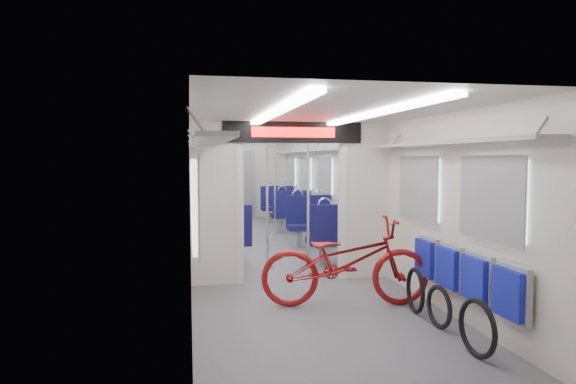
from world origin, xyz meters
The scene contains 14 objects.
carriage centered at (0.00, -0.27, 1.50)m, with size 12.00×12.02×2.31m.
bicycle centered at (0.38, -3.40, 0.54)m, with size 0.71×2.04×1.07m, color maroon.
flip_bench centered at (1.35, -4.40, 0.58)m, with size 0.12×2.10×0.51m.
bike_hoop_a centered at (1.05, -5.19, 0.25)m, with size 0.54×0.54×0.05m, color black.
bike_hoop_b centered at (1.09, -4.39, 0.21)m, with size 0.46×0.46×0.05m, color black.
bike_hoop_c centered at (1.08, -3.84, 0.24)m, with size 0.53×0.53×0.05m, color black.
seat_bay_near_left centered at (-0.94, 0.03, 0.56)m, with size 0.94×2.20×1.14m.
seat_bay_near_right centered at (0.93, -0.17, 0.56)m, with size 0.94×2.23×1.15m.
seat_bay_far_left centered at (-0.93, 3.77, 0.56)m, with size 0.93×2.17×1.13m.
seat_bay_far_right centered at (0.93, 3.69, 0.55)m, with size 0.93×2.15×1.12m.
stanchion_near_left centered at (-0.28, -1.43, 1.15)m, with size 0.04×0.04×2.30m, color silver.
stanchion_near_right centered at (0.41, -1.31, 1.15)m, with size 0.05×0.05×2.30m, color silver.
stanchion_far_left centered at (-0.35, 1.65, 1.15)m, with size 0.04×0.04×2.30m, color silver.
stanchion_far_right centered at (0.34, 1.53, 1.15)m, with size 0.04×0.04×2.30m, color silver.
Camera 1 is at (-1.46, -9.27, 1.79)m, focal length 32.00 mm.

